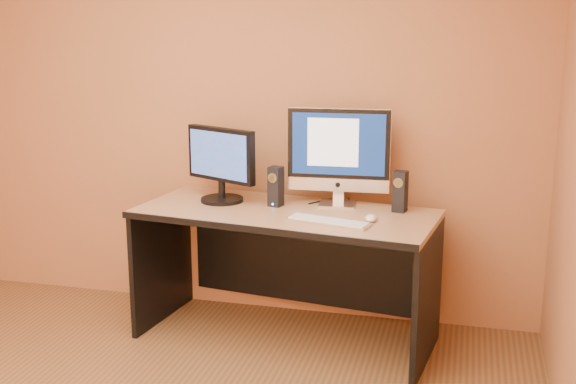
% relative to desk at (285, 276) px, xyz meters
% --- Properties ---
extents(walls, '(4.00, 4.00, 2.60)m').
position_rel_desk_xyz_m(walls, '(-0.44, -1.53, 0.89)').
color(walls, '#A76743').
rests_on(walls, ground).
extents(desk, '(1.87, 1.01, 0.83)m').
position_rel_desk_xyz_m(desk, '(0.00, 0.00, 0.00)').
color(desk, tan).
rests_on(desk, ground).
extents(imac, '(0.65, 0.27, 0.61)m').
position_rel_desk_xyz_m(imac, '(0.28, 0.22, 0.72)').
color(imac, silver).
rests_on(imac, desk).
extents(second_monitor, '(0.60, 0.47, 0.47)m').
position_rel_desk_xyz_m(second_monitor, '(-0.45, 0.13, 0.65)').
color(second_monitor, black).
rests_on(second_monitor, desk).
extents(speaker_left, '(0.09, 0.10, 0.25)m').
position_rel_desk_xyz_m(speaker_left, '(-0.09, 0.10, 0.54)').
color(speaker_left, black).
rests_on(speaker_left, desk).
extents(speaker_right, '(0.09, 0.09, 0.25)m').
position_rel_desk_xyz_m(speaker_right, '(0.67, 0.15, 0.54)').
color(speaker_right, black).
rests_on(speaker_right, desk).
extents(keyboard, '(0.50, 0.24, 0.02)m').
position_rel_desk_xyz_m(keyboard, '(0.30, -0.20, 0.42)').
color(keyboard, silver).
rests_on(keyboard, desk).
extents(mouse, '(0.06, 0.11, 0.04)m').
position_rel_desk_xyz_m(mouse, '(0.53, -0.10, 0.43)').
color(mouse, white).
rests_on(mouse, desk).
extents(cable_a, '(0.06, 0.24, 0.01)m').
position_rel_desk_xyz_m(cable_a, '(0.35, 0.27, 0.42)').
color(cable_a, black).
rests_on(cable_a, desk).
extents(cable_b, '(0.13, 0.17, 0.01)m').
position_rel_desk_xyz_m(cable_b, '(0.16, 0.27, 0.42)').
color(cable_b, black).
rests_on(cable_b, desk).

